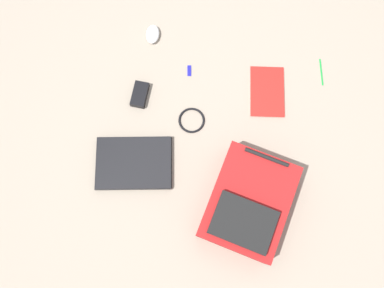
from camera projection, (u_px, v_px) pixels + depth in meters
The scene contains 9 objects.
ground_plane at pixel (202, 142), 1.87m from camera, with size 3.61×3.61×0.00m, color gray.
backpack at pixel (248, 204), 1.72m from camera, with size 0.36×0.45×0.19m.
laptop at pixel (134, 163), 1.83m from camera, with size 0.41×0.34×0.03m.
book_manual at pixel (267, 92), 1.93m from camera, with size 0.22×0.29×0.01m.
computer_mouse at pixel (153, 34), 1.99m from camera, with size 0.07×0.10×0.04m, color silver.
cable_coil at pixel (192, 120), 1.89m from camera, with size 0.13×0.13×0.01m, color black.
power_brick at pixel (140, 95), 1.91m from camera, with size 0.07×0.12×0.03m, color black.
pen_black at pixel (322, 72), 1.96m from camera, with size 0.01×0.01×0.14m, color #198C33.
usb_stick at pixel (189, 71), 1.96m from camera, with size 0.02×0.06×0.01m, color #191999.
Camera 1 is at (0.09, -0.45, 1.82)m, focal length 37.21 mm.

